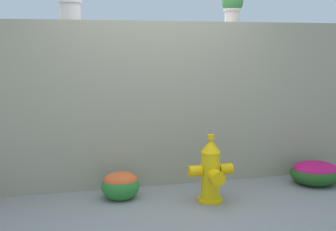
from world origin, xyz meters
TOP-DOWN VIEW (x-y plane):
  - ground_plane at (0.00, 0.00)m, footprint 24.00×24.00m
  - stone_wall at (0.00, 1.13)m, footprint 6.71×0.31m
  - potted_plant_2 at (1.00, 1.10)m, footprint 0.28×0.28m
  - fire_hydrant at (0.46, 0.28)m, footprint 0.50×0.40m
  - flower_bush_left at (-0.49, 0.61)m, footprint 0.43×0.38m
  - flower_bush_right at (1.93, 0.56)m, footprint 0.63×0.56m

SIDE VIEW (x-z plane):
  - ground_plane at x=0.00m, z-range 0.00..0.00m
  - flower_bush_right at x=1.93m, z-range 0.01..0.29m
  - flower_bush_left at x=-0.49m, z-range 0.01..0.32m
  - fire_hydrant at x=0.46m, z-range -0.04..0.71m
  - stone_wall at x=0.00m, z-range 0.00..1.98m
  - potted_plant_2 at x=1.00m, z-range 2.02..2.40m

